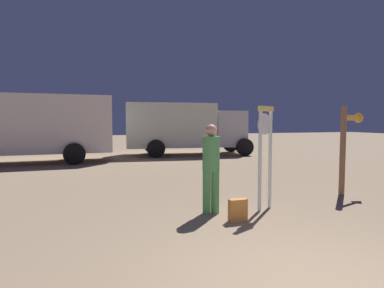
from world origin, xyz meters
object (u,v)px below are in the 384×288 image
at_px(person_near_clock, 211,164).
at_px(box_truck_far, 31,126).
at_px(backpack, 238,210).
at_px(box_truck_near, 183,127).
at_px(standing_clock, 265,146).
at_px(arrow_sign, 350,135).

distance_m(person_near_clock, box_truck_far, 10.58).
relative_size(person_near_clock, box_truck_far, 0.25).
relative_size(backpack, box_truck_near, 0.06).
height_order(box_truck_near, box_truck_far, box_truck_far).
bearing_deg(standing_clock, person_near_clock, 175.52).
bearing_deg(person_near_clock, box_truck_far, 114.46).
xyz_separation_m(standing_clock, box_truck_far, (-5.52, 9.71, 0.30)).
height_order(person_near_clock, backpack, person_near_clock).
xyz_separation_m(standing_clock, box_truck_near, (1.70, 10.98, 0.21)).
bearing_deg(arrow_sign, box_truck_near, 96.19).
distance_m(backpack, box_truck_near, 11.87).
bearing_deg(person_near_clock, backpack, -66.36).
bearing_deg(box_truck_far, arrow_sign, -47.36).
height_order(arrow_sign, backpack, arrow_sign).
bearing_deg(box_truck_near, box_truck_far, -170.00).
distance_m(standing_clock, backpack, 1.51).
bearing_deg(box_truck_near, arrow_sign, -83.81).
bearing_deg(backpack, arrow_sign, 17.76).
xyz_separation_m(standing_clock, person_near_clock, (-1.14, 0.09, -0.33)).
relative_size(standing_clock, person_near_clock, 1.21).
height_order(standing_clock, arrow_sign, arrow_sign).
distance_m(arrow_sign, backpack, 4.08).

